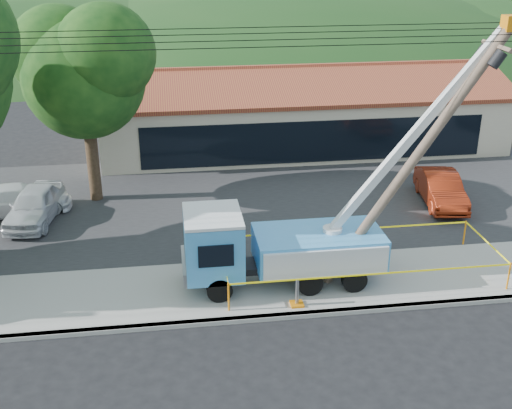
{
  "coord_description": "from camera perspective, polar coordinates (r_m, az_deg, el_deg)",
  "views": [
    {
      "loc": [
        -3.54,
        -15.18,
        11.53
      ],
      "look_at": [
        -0.67,
        5.0,
        2.8
      ],
      "focal_mm": 45.0,
      "sensor_mm": 36.0,
      "label": 1
    }
  ],
  "objects": [
    {
      "name": "car_red",
      "position": [
        30.39,
        15.93,
        -0.06
      ],
      "size": [
        2.1,
        4.52,
        1.43
      ],
      "primitive_type": "imported",
      "rotation": [
        0.0,
        0.0,
        -0.14
      ],
      "color": "maroon",
      "rests_on": "ground"
    },
    {
      "name": "parking_lot",
      "position": [
        29.72,
        -0.61,
        0.45
      ],
      "size": [
        60.0,
        12.0,
        0.1
      ],
      "primitive_type": "cube",
      "color": "#28282B",
      "rests_on": "ground"
    },
    {
      "name": "sidewalk",
      "position": [
        22.62,
        2.06,
        -7.26
      ],
      "size": [
        60.0,
        4.0,
        0.15
      ],
      "primitive_type": "cube",
      "color": "#A49F99",
      "rests_on": "ground"
    },
    {
      "name": "hill_center",
      "position": [
        72.4,
        2.9,
        13.99
      ],
      "size": [
        89.6,
        64.0,
        32.0
      ],
      "primitive_type": "ellipsoid",
      "color": "#153A15",
      "rests_on": "ground"
    },
    {
      "name": "strip_mall",
      "position": [
        37.24,
        3.93,
        8.11
      ],
      "size": [
        22.5,
        8.53,
        4.67
      ],
      "color": "beige",
      "rests_on": "ground"
    },
    {
      "name": "leaning_pole",
      "position": [
        21.88,
        14.63,
        4.94
      ],
      "size": [
        5.88,
        1.85,
        8.91
      ],
      "color": "brown",
      "rests_on": "ground"
    },
    {
      "name": "caution_tape",
      "position": [
        23.12,
        9.09,
        -4.53
      ],
      "size": [
        9.69,
        3.51,
        1.02
      ],
      "color": "orange",
      "rests_on": "ground"
    },
    {
      "name": "utility_truck",
      "position": [
        22.07,
        2.08,
        -3.43
      ],
      "size": [
        10.87,
        3.7,
        8.98
      ],
      "color": "black",
      "rests_on": "ground"
    },
    {
      "name": "hill_east",
      "position": [
        78.64,
        17.8,
        13.69
      ],
      "size": [
        72.8,
        52.0,
        26.0
      ],
      "primitive_type": "ellipsoid",
      "color": "#153A15",
      "rests_on": "ground"
    },
    {
      "name": "ground",
      "position": [
        19.39,
        4.16,
        -13.38
      ],
      "size": [
        120.0,
        120.0,
        0.0
      ],
      "primitive_type": "plane",
      "color": "black",
      "rests_on": "ground"
    },
    {
      "name": "curb",
      "position": [
        21.04,
        2.97,
        -9.85
      ],
      "size": [
        60.0,
        0.25,
        0.15
      ],
      "primitive_type": "cube",
      "color": "#A49F99",
      "rests_on": "ground"
    },
    {
      "name": "car_silver",
      "position": [
        29.03,
        -18.86,
        -1.55
      ],
      "size": [
        2.33,
        4.52,
        1.47
      ],
      "primitive_type": "imported",
      "rotation": [
        0.0,
        0.0,
        -0.14
      ],
      "color": "silver",
      "rests_on": "ground"
    },
    {
      "name": "car_white",
      "position": [
        30.07,
        -20.17,
        -0.87
      ],
      "size": [
        4.73,
        2.66,
        1.3
      ],
      "primitive_type": "imported",
      "rotation": [
        0.0,
        0.0,
        1.77
      ],
      "color": "white",
      "rests_on": "ground"
    },
    {
      "name": "tree_lot",
      "position": [
        28.89,
        -15.14,
        11.79
      ],
      "size": [
        6.3,
        5.6,
        8.94
      ],
      "color": "#332316",
      "rests_on": "ground"
    },
    {
      "name": "hill_west",
      "position": [
        72.04,
        -17.57,
        12.93
      ],
      "size": [
        78.4,
        56.0,
        28.0
      ],
      "primitive_type": "ellipsoid",
      "color": "#153A15",
      "rests_on": "ground"
    }
  ]
}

